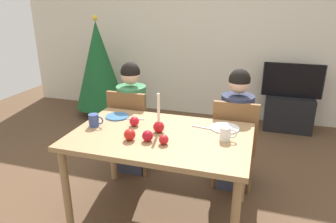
{
  "coord_description": "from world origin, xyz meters",
  "views": [
    {
      "loc": [
        0.71,
        -2.09,
        1.74
      ],
      "look_at": [
        0.0,
        0.2,
        0.87
      ],
      "focal_mm": 32.89,
      "sensor_mm": 36.0,
      "label": 1
    }
  ],
  "objects": [
    {
      "name": "christmas_tree",
      "position": [
        -1.7,
        2.07,
        0.8
      ],
      "size": [
        0.76,
        0.76,
        1.53
      ],
      "color": "brown",
      "rests_on": "ground"
    },
    {
      "name": "fork_right",
      "position": [
        0.29,
        0.22,
        0.75
      ],
      "size": [
        0.18,
        0.04,
        0.01
      ],
      "primitive_type": "cube",
      "rotation": [
        0.0,
        0.0,
        -0.16
      ],
      "color": "silver",
      "rests_on": "dining_table"
    },
    {
      "name": "dining_table",
      "position": [
        0.0,
        0.0,
        0.67
      ],
      "size": [
        1.4,
        0.9,
        0.75
      ],
      "color": "#99754C",
      "rests_on": "ground"
    },
    {
      "name": "plate_right",
      "position": [
        0.47,
        0.26,
        0.76
      ],
      "size": [
        0.24,
        0.24,
        0.01
      ],
      "primitive_type": "cylinder",
      "color": "silver",
      "rests_on": "dining_table"
    },
    {
      "name": "back_wall",
      "position": [
        0.0,
        2.6,
        1.3
      ],
      "size": [
        6.4,
        0.1,
        2.6
      ],
      "primitive_type": "cube",
      "color": "beige",
      "rests_on": "ground"
    },
    {
      "name": "ground_plane",
      "position": [
        0.0,
        0.0,
        0.0
      ],
      "size": [
        7.68,
        7.68,
        0.0
      ],
      "primitive_type": "plane",
      "color": "brown"
    },
    {
      "name": "apple_by_left_plate",
      "position": [
        0.08,
        -0.16,
        0.79
      ],
      "size": [
        0.07,
        0.07,
        0.07
      ],
      "primitive_type": "sphere",
      "color": "red",
      "rests_on": "dining_table"
    },
    {
      "name": "apple_far_edge",
      "position": [
        -0.05,
        -0.14,
        0.79
      ],
      "size": [
        0.08,
        0.08,
        0.08
      ],
      "primitive_type": "sphere",
      "color": "#B11120",
      "rests_on": "dining_table"
    },
    {
      "name": "mug_right",
      "position": [
        0.5,
        0.04,
        0.8
      ],
      "size": [
        0.13,
        0.08,
        0.1
      ],
      "color": "white",
      "rests_on": "dining_table"
    },
    {
      "name": "candle_centerpiece",
      "position": [
        -0.03,
        0.03,
        0.82
      ],
      "size": [
        0.09,
        0.09,
        0.32
      ],
      "color": "red",
      "rests_on": "dining_table"
    },
    {
      "name": "chair_right",
      "position": [
        0.53,
        0.61,
        0.51
      ],
      "size": [
        0.4,
        0.4,
        0.9
      ],
      "color": "brown",
      "rests_on": "ground"
    },
    {
      "name": "chair_left",
      "position": [
        -0.52,
        0.61,
        0.51
      ],
      "size": [
        0.4,
        0.4,
        0.9
      ],
      "color": "brown",
      "rests_on": "ground"
    },
    {
      "name": "tv_stand",
      "position": [
        1.13,
        2.3,
        0.24
      ],
      "size": [
        0.64,
        0.4,
        0.48
      ],
      "primitive_type": "cube",
      "color": "black",
      "rests_on": "ground"
    },
    {
      "name": "person_right_child",
      "position": [
        0.53,
        0.64,
        0.57
      ],
      "size": [
        0.3,
        0.3,
        1.17
      ],
      "color": "#33384C",
      "rests_on": "ground"
    },
    {
      "name": "person_left_child",
      "position": [
        -0.52,
        0.64,
        0.57
      ],
      "size": [
        0.3,
        0.3,
        1.17
      ],
      "color": "#33384C",
      "rests_on": "ground"
    },
    {
      "name": "plate_left",
      "position": [
        -0.49,
        0.24,
        0.76
      ],
      "size": [
        0.21,
        0.21,
        0.01
      ],
      "primitive_type": "cylinder",
      "color": "teal",
      "rests_on": "dining_table"
    },
    {
      "name": "apple_by_right_mug",
      "position": [
        -0.19,
        -0.17,
        0.79
      ],
      "size": [
        0.09,
        0.09,
        0.09
      ],
      "primitive_type": "sphere",
      "color": "red",
      "rests_on": "dining_table"
    },
    {
      "name": "fork_left",
      "position": [
        -0.32,
        0.24,
        0.75
      ],
      "size": [
        0.18,
        0.04,
        0.01
      ],
      "primitive_type": "cube",
      "rotation": [
        0.0,
        0.0,
        0.16
      ],
      "color": "silver",
      "rests_on": "dining_table"
    },
    {
      "name": "apple_near_candle",
      "position": [
        -0.26,
        0.1,
        0.79
      ],
      "size": [
        0.08,
        0.08,
        0.08
      ],
      "primitive_type": "sphere",
      "color": "red",
      "rests_on": "dining_table"
    },
    {
      "name": "tv",
      "position": [
        1.13,
        2.3,
        0.71
      ],
      "size": [
        0.79,
        0.05,
        0.46
      ],
      "color": "black",
      "rests_on": "tv_stand"
    },
    {
      "name": "mug_left",
      "position": [
        -0.58,
        -0.01,
        0.8
      ],
      "size": [
        0.13,
        0.08,
        0.1
      ],
      "color": "#33477F",
      "rests_on": "dining_table"
    }
  ]
}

